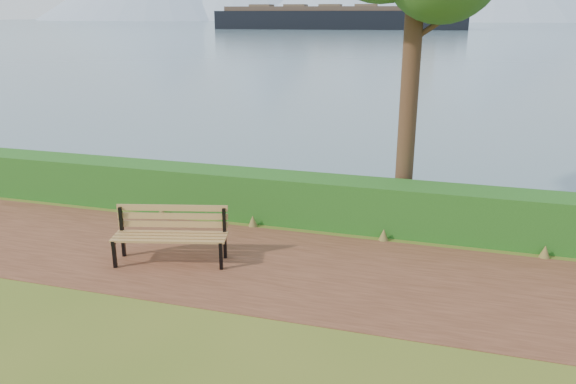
% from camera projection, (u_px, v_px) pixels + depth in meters
% --- Properties ---
extents(ground, '(140.00, 140.00, 0.00)m').
position_uv_depth(ground, '(273.00, 275.00, 9.49)').
color(ground, '#48621C').
rests_on(ground, ground).
extents(path, '(40.00, 3.40, 0.01)m').
position_uv_depth(path, '(279.00, 267.00, 9.76)').
color(path, '#4F2D1B').
rests_on(path, ground).
extents(hedge, '(32.00, 0.85, 1.00)m').
position_uv_depth(hedge, '(311.00, 200.00, 11.72)').
color(hedge, '#1B4A15').
rests_on(hedge, ground).
extents(water, '(700.00, 510.00, 0.00)m').
position_uv_depth(water, '(453.00, 24.00, 247.33)').
color(water, '#4A6477').
rests_on(water, ground).
extents(bench, '(2.06, 1.04, 0.99)m').
position_uv_depth(bench, '(171.00, 231.00, 9.88)').
color(bench, black).
rests_on(bench, ground).
extents(cargo_ship, '(72.14, 17.40, 21.69)m').
position_uv_depth(cargo_ship, '(348.00, 18.00, 161.27)').
color(cargo_ship, black).
rests_on(cargo_ship, ground).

